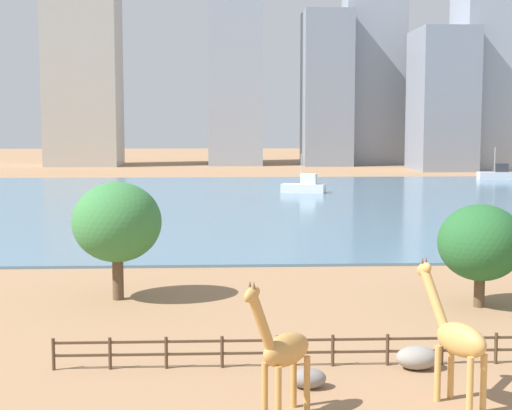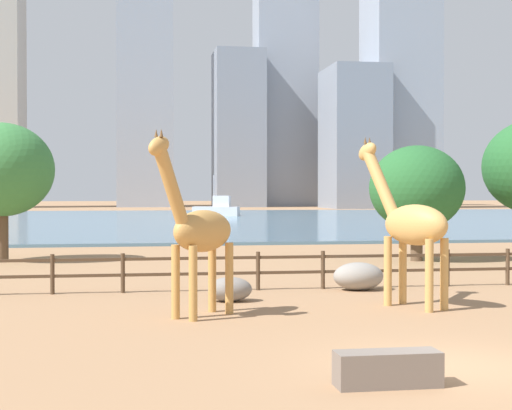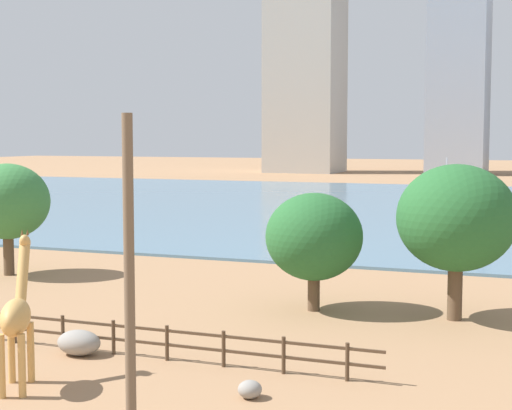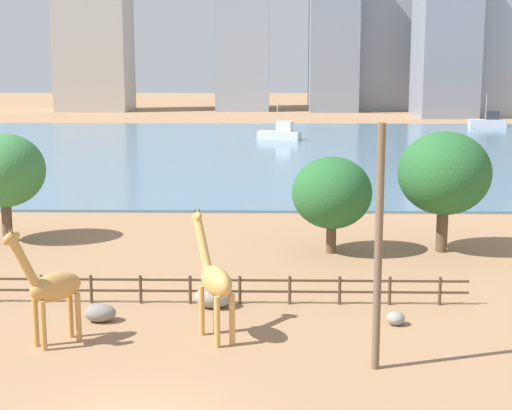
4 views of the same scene
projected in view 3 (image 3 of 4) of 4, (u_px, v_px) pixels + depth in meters
The scene contains 12 objects.
ground_plane at pixel (394, 206), 93.62m from camera, with size 400.00×400.00×0.00m, color #9E7551.
harbor_water at pixel (389, 207), 90.83m from camera, with size 180.00×86.00×0.20m, color slate.
giraffe_companion at pixel (17, 316), 25.28m from camera, with size 2.16×3.40×4.99m.
utility_pole at pixel (129, 283), 20.18m from camera, with size 0.28×0.28×8.75m, color brown.
boulder_near_fence at pixel (250, 389), 24.44m from camera, with size 0.76×0.76×0.57m, color gray.
boulder_small at pixel (79, 343), 29.28m from camera, with size 1.71×1.26×0.94m, color gray.
enclosure_fence at pixel (46, 327), 30.44m from camera, with size 26.12×0.14×1.30m.
tree_left_large at pixel (7, 202), 46.02m from camera, with size 4.95×4.95×6.61m.
tree_center_broad at pixel (314, 237), 36.56m from camera, with size 4.56×4.56×5.56m.
tree_right_tall at pixel (456, 218), 34.59m from camera, with size 5.28×5.28×6.96m.
boat_sailboat at pixel (449, 193), 99.68m from camera, with size 6.37×3.87×5.40m.
skyline_tower_short at pixel (459, 59), 172.39m from camera, with size 12.32×15.90×50.61m, color #939EAD.
Camera 3 is at (18.11, -12.98, 8.12)m, focal length 55.00 mm.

